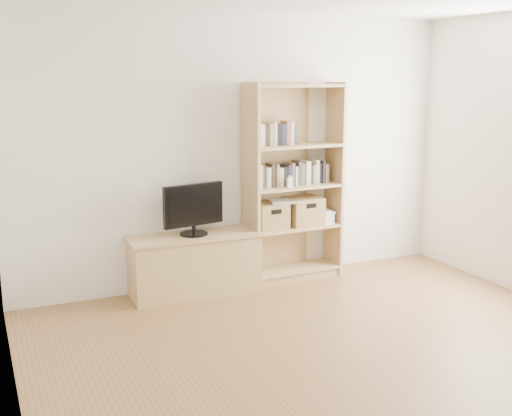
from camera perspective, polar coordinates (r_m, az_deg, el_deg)
floor at (r=4.51m, az=11.51°, el=-15.25°), size 4.50×5.00×0.01m
back_wall at (r=6.26m, az=-1.42°, el=5.08°), size 4.50×0.02×2.60m
left_wall at (r=3.32m, az=-20.92°, el=-1.81°), size 0.02×5.00×2.60m
tv_stand at (r=6.07m, az=-5.48°, el=-5.11°), size 1.21×0.48×0.55m
bookshelf at (r=6.36m, az=3.38°, el=2.26°), size 1.00×0.39×1.96m
television at (r=5.93m, az=-5.58°, el=-0.15°), size 0.60×0.16×0.47m
books_row_mid at (r=6.36m, az=3.29°, el=3.10°), size 0.85×0.17×0.23m
books_row_upper at (r=6.21m, az=1.59°, el=6.52°), size 0.38×0.14×0.20m
baby_monitor at (r=6.21m, az=3.02°, el=2.28°), size 0.05×0.03×0.10m
basket_left at (r=6.29m, az=1.31°, el=-0.71°), size 0.31×0.26×0.25m
basket_right at (r=6.47m, az=4.29°, el=-0.26°), size 0.35×0.29×0.28m
laptop at (r=6.32m, az=2.64°, el=0.63°), size 0.34×0.27×0.02m
magazine_stack at (r=6.60m, az=5.90°, el=-0.79°), size 0.19×0.26×0.11m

